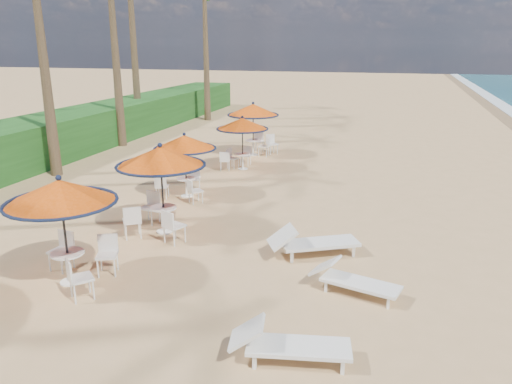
# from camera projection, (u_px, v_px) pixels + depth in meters

# --- Properties ---
(ground) EXTENTS (160.00, 160.00, 0.00)m
(ground) POSITION_uv_depth(u_px,v_px,m) (309.00, 329.00, 8.95)
(ground) COLOR tan
(ground) RESTS_ON ground
(scrub_hedge) EXTENTS (3.00, 40.00, 1.80)m
(scrub_hedge) POSITION_uv_depth(u_px,v_px,m) (55.00, 136.00, 22.37)
(scrub_hedge) COLOR #194716
(scrub_hedge) RESTS_ON ground
(station_0) EXTENTS (2.28, 2.28, 2.38)m
(station_0) POSITION_uv_depth(u_px,v_px,m) (64.00, 205.00, 10.21)
(station_0) COLOR black
(station_0) RESTS_ON ground
(station_1) EXTENTS (2.36, 2.36, 2.46)m
(station_1) POSITION_uv_depth(u_px,v_px,m) (159.00, 168.00, 12.98)
(station_1) COLOR black
(station_1) RESTS_ON ground
(station_2) EXTENTS (2.06, 2.08, 2.15)m
(station_2) POSITION_uv_depth(u_px,v_px,m) (185.00, 150.00, 16.20)
(station_2) COLOR black
(station_2) RESTS_ON ground
(station_3) EXTENTS (2.08, 2.08, 2.17)m
(station_3) POSITION_uv_depth(u_px,v_px,m) (241.00, 130.00, 19.81)
(station_3) COLOR black
(station_3) RESTS_ON ground
(station_4) EXTENTS (2.32, 2.39, 2.42)m
(station_4) POSITION_uv_depth(u_px,v_px,m) (255.00, 116.00, 22.27)
(station_4) COLOR black
(station_4) RESTS_ON ground
(lounger_near) EXTENTS (2.02, 0.95, 0.70)m
(lounger_near) POSITION_uv_depth(u_px,v_px,m) (286.00, 343.00, 7.96)
(lounger_near) COLOR white
(lounger_near) RESTS_ON ground
(lounger_mid) EXTENTS (1.93, 1.05, 0.66)m
(lounger_mid) POSITION_uv_depth(u_px,v_px,m) (352.00, 279.00, 10.15)
(lounger_mid) COLOR white
(lounger_mid) RESTS_ON ground
(lounger_far) EXTENTS (2.24, 1.62, 0.78)m
(lounger_far) POSITION_uv_depth(u_px,v_px,m) (311.00, 242.00, 11.91)
(lounger_far) COLOR white
(lounger_far) RESTS_ON ground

